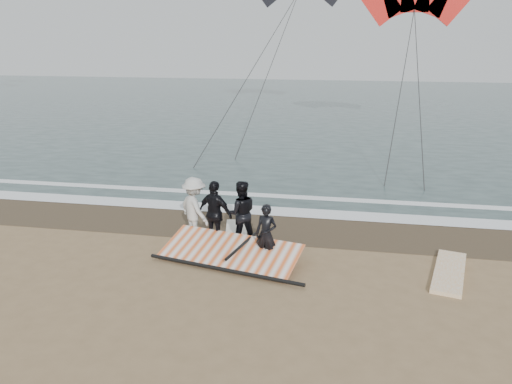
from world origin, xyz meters
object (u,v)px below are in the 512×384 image
man_main (266,234)px  sail_rig (229,252)px  board_cream (236,235)px  board_white (449,272)px

man_main → sail_rig: bearing=-168.3°
board_cream → sail_rig: bearing=-95.7°
sail_rig → board_cream: bearing=95.4°
man_main → sail_rig: (-1.01, 0.05, -0.61)m
board_cream → sail_rig: size_ratio=0.57×
board_white → board_cream: same height
board_white → board_cream: bearing=180.0°
board_white → man_main: bearing=-164.7°
sail_rig → board_white: bearing=0.7°
board_cream → sail_rig: sail_rig is taller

